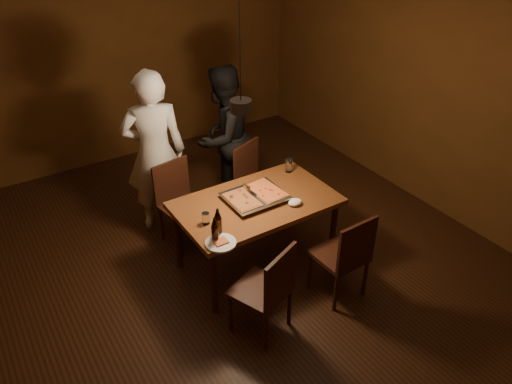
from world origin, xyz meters
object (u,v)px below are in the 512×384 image
chair_far_right (254,175)px  chair_near_left (269,285)px  beer_bottle_b (218,222)px  pendant_lamp (241,105)px  chair_far_left (178,196)px  beer_bottle_a (215,230)px  plate_slice (221,243)px  diner_dark (223,137)px  chair_near_right (347,251)px  diner_white (155,153)px  pizza_tray (255,197)px  dining_table (256,208)px

chair_far_right → chair_near_left: size_ratio=1.00×
beer_bottle_b → pendant_lamp: bearing=30.6°
chair_far_left → chair_near_left: size_ratio=0.89×
beer_bottle_a → plate_slice: 0.12m
diner_dark → chair_near_right: bearing=68.4°
chair_near_left → diner_white: (-0.11, 1.97, 0.36)m
pizza_tray → beer_bottle_a: beer_bottle_a is taller
pizza_tray → beer_bottle_b: size_ratio=2.20×
beer_bottle_a → beer_bottle_b: bearing=46.6°
diner_dark → pizza_tray: bearing=50.9°
chair_far_right → chair_near_right: 1.57m
plate_slice → chair_near_left: bearing=-66.4°
pendant_lamp → beer_bottle_b: bearing=-149.4°
chair_far_left → diner_dark: bearing=-160.2°
dining_table → beer_bottle_a: bearing=-151.8°
pizza_tray → diner_white: 1.24m
chair_far_right → pizza_tray: chair_far_right is taller
pizza_tray → plate_slice: (-0.60, -0.41, -0.01)m
dining_table → pendant_lamp: bearing=-169.3°
chair_near_left → pendant_lamp: bearing=51.4°
chair_near_right → pizza_tray: chair_near_right is taller
chair_far_right → diner_dark: size_ratio=0.33×
dining_table → chair_near_right: chair_near_right is taller
dining_table → beer_bottle_a: (-0.62, -0.33, 0.19)m
pendant_lamp → dining_table: bearing=10.7°
beer_bottle_b → diner_dark: bearing=59.2°
dining_table → chair_near_right: 0.94m
chair_far_left → pendant_lamp: (0.28, -0.83, 1.22)m
pizza_tray → plate_slice: 0.73m
chair_far_left → beer_bottle_b: 1.11m
chair_far_left → beer_bottle_b: size_ratio=1.94×
chair_far_right → pizza_tray: size_ratio=0.99×
beer_bottle_b → plate_slice: size_ratio=0.96×
pendant_lamp → diner_white: bearing=106.4°
chair_far_left → pizza_tray: (0.45, -0.77, 0.24)m
diner_dark → diner_white: bearing=-16.9°
dining_table → plate_slice: plate_slice is taller
chair_near_right → beer_bottle_b: (-0.96, 0.58, 0.34)m
plate_slice → beer_bottle_a: bearing=109.8°
chair_near_left → beer_bottle_b: bearing=81.7°
dining_table → pendant_lamp: pendant_lamp is taller
dining_table → diner_dark: size_ratio=0.91×
chair_near_left → diner_white: 2.01m
chair_near_left → pendant_lamp: pendant_lamp is taller
chair_far_right → pendant_lamp: bearing=30.1°
chair_far_right → chair_near_left: (-0.84, -1.55, 0.00)m
chair_far_right → chair_near_left: same height
beer_bottle_a → plate_slice: bearing=-70.2°
diner_white → chair_far_left: bearing=118.9°
dining_table → plate_slice: size_ratio=5.75×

